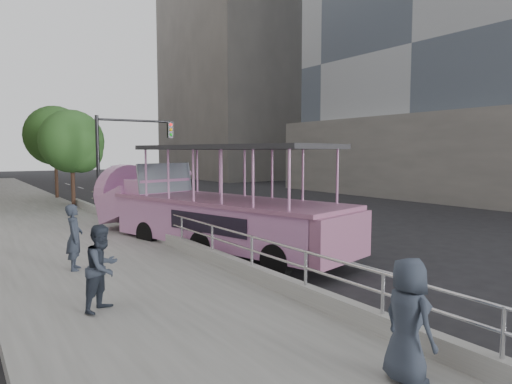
{
  "coord_description": "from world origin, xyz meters",
  "views": [
    {
      "loc": [
        -9.0,
        -11.0,
        3.36
      ],
      "look_at": [
        -0.17,
        2.26,
        1.96
      ],
      "focal_mm": 32.0,
      "sensor_mm": 36.0,
      "label": 1
    }
  ],
  "objects_px": {
    "duck_boat": "(204,211)",
    "pedestrian_mid": "(102,268)",
    "pedestrian_far": "(408,320)",
    "traffic_signal": "(121,149)",
    "car": "(207,204)",
    "street_tree_far": "(57,138)",
    "pedestrian_near": "(74,237)",
    "parking_sign": "(112,188)",
    "street_tree_near": "(74,144)"
  },
  "relations": [
    {
      "from": "duck_boat",
      "to": "pedestrian_mid",
      "type": "xyz_separation_m",
      "value": [
        -4.82,
        -5.13,
        -0.19
      ]
    },
    {
      "from": "duck_boat",
      "to": "pedestrian_far",
      "type": "bearing_deg",
      "value": -102.33
    },
    {
      "from": "pedestrian_far",
      "to": "pedestrian_mid",
      "type": "bearing_deg",
      "value": 35.77
    },
    {
      "from": "pedestrian_mid",
      "to": "traffic_signal",
      "type": "xyz_separation_m",
      "value": [
        4.98,
        14.69,
        2.36
      ]
    },
    {
      "from": "pedestrian_mid",
      "to": "pedestrian_far",
      "type": "distance_m",
      "value": 5.69
    },
    {
      "from": "car",
      "to": "street_tree_far",
      "type": "distance_m",
      "value": 13.26
    },
    {
      "from": "pedestrian_near",
      "to": "street_tree_far",
      "type": "relative_size",
      "value": 0.27
    },
    {
      "from": "duck_boat",
      "to": "street_tree_far",
      "type": "xyz_separation_m",
      "value": [
        -1.24,
        18.99,
        2.98
      ]
    },
    {
      "from": "traffic_signal",
      "to": "street_tree_far",
      "type": "xyz_separation_m",
      "value": [
        -1.4,
        9.43,
        0.81
      ]
    },
    {
      "from": "car",
      "to": "pedestrian_far",
      "type": "distance_m",
      "value": 18.59
    },
    {
      "from": "traffic_signal",
      "to": "pedestrian_far",
      "type": "bearing_deg",
      "value": -96.89
    },
    {
      "from": "parking_sign",
      "to": "pedestrian_near",
      "type": "bearing_deg",
      "value": -111.87
    },
    {
      "from": "pedestrian_mid",
      "to": "street_tree_near",
      "type": "bearing_deg",
      "value": 41.35
    },
    {
      "from": "pedestrian_far",
      "to": "street_tree_near",
      "type": "xyz_separation_m",
      "value": [
        0.79,
        23.18,
        2.68
      ]
    },
    {
      "from": "pedestrian_near",
      "to": "parking_sign",
      "type": "xyz_separation_m",
      "value": [
        3.49,
        8.68,
        0.57
      ]
    },
    {
      "from": "duck_boat",
      "to": "street_tree_far",
      "type": "bearing_deg",
      "value": 93.73
    },
    {
      "from": "duck_boat",
      "to": "street_tree_far",
      "type": "distance_m",
      "value": 19.26
    },
    {
      "from": "pedestrian_far",
      "to": "car",
      "type": "bearing_deg",
      "value": -10.72
    },
    {
      "from": "street_tree_near",
      "to": "traffic_signal",
      "type": "bearing_deg",
      "value": -65.02
    },
    {
      "from": "pedestrian_near",
      "to": "pedestrian_mid",
      "type": "relative_size",
      "value": 1.02
    },
    {
      "from": "pedestrian_mid",
      "to": "street_tree_far",
      "type": "bearing_deg",
      "value": 43.48
    },
    {
      "from": "duck_boat",
      "to": "pedestrian_near",
      "type": "height_order",
      "value": "duck_boat"
    },
    {
      "from": "pedestrian_near",
      "to": "street_tree_far",
      "type": "distance_m",
      "value": 21.12
    },
    {
      "from": "duck_boat",
      "to": "pedestrian_far",
      "type": "xyz_separation_m",
      "value": [
        -2.23,
        -10.19,
        -0.19
      ]
    },
    {
      "from": "pedestrian_near",
      "to": "pedestrian_mid",
      "type": "bearing_deg",
      "value": -164.83
    },
    {
      "from": "pedestrian_far",
      "to": "duck_boat",
      "type": "bearing_deg",
      "value": -3.7
    },
    {
      "from": "duck_boat",
      "to": "parking_sign",
      "type": "bearing_deg",
      "value": 98.91
    },
    {
      "from": "pedestrian_mid",
      "to": "street_tree_far",
      "type": "distance_m",
      "value": 24.59
    },
    {
      "from": "duck_boat",
      "to": "traffic_signal",
      "type": "xyz_separation_m",
      "value": [
        0.16,
        9.56,
        2.17
      ]
    },
    {
      "from": "pedestrian_near",
      "to": "traffic_signal",
      "type": "bearing_deg",
      "value": -4.08
    },
    {
      "from": "duck_boat",
      "to": "car",
      "type": "bearing_deg",
      "value": 61.83
    },
    {
      "from": "duck_boat",
      "to": "pedestrian_mid",
      "type": "bearing_deg",
      "value": -133.24
    },
    {
      "from": "car",
      "to": "pedestrian_mid",
      "type": "relative_size",
      "value": 2.17
    },
    {
      "from": "pedestrian_mid",
      "to": "pedestrian_far",
      "type": "height_order",
      "value": "pedestrian_far"
    },
    {
      "from": "street_tree_near",
      "to": "street_tree_far",
      "type": "relative_size",
      "value": 0.89
    },
    {
      "from": "duck_boat",
      "to": "street_tree_near",
      "type": "height_order",
      "value": "street_tree_near"
    },
    {
      "from": "pedestrian_mid",
      "to": "traffic_signal",
      "type": "height_order",
      "value": "traffic_signal"
    },
    {
      "from": "street_tree_near",
      "to": "street_tree_far",
      "type": "height_order",
      "value": "street_tree_far"
    },
    {
      "from": "pedestrian_near",
      "to": "parking_sign",
      "type": "height_order",
      "value": "parking_sign"
    },
    {
      "from": "pedestrian_mid",
      "to": "street_tree_far",
      "type": "xyz_separation_m",
      "value": [
        3.59,
        24.12,
        3.17
      ]
    },
    {
      "from": "pedestrian_mid",
      "to": "pedestrian_far",
      "type": "xyz_separation_m",
      "value": [
        2.6,
        -5.07,
        0.0
      ]
    },
    {
      "from": "duck_boat",
      "to": "traffic_signal",
      "type": "relative_size",
      "value": 2.13
    },
    {
      "from": "pedestrian_near",
      "to": "street_tree_near",
      "type": "relative_size",
      "value": 0.3
    },
    {
      "from": "parking_sign",
      "to": "street_tree_far",
      "type": "height_order",
      "value": "street_tree_far"
    },
    {
      "from": "street_tree_near",
      "to": "parking_sign",
      "type": "bearing_deg",
      "value": -86.81
    },
    {
      "from": "pedestrian_mid",
      "to": "street_tree_near",
      "type": "xyz_separation_m",
      "value": [
        3.39,
        18.12,
        2.68
      ]
    },
    {
      "from": "street_tree_far",
      "to": "pedestrian_far",
      "type": "bearing_deg",
      "value": -91.95
    },
    {
      "from": "traffic_signal",
      "to": "street_tree_near",
      "type": "height_order",
      "value": "street_tree_near"
    },
    {
      "from": "street_tree_near",
      "to": "pedestrian_far",
      "type": "bearing_deg",
      "value": -91.95
    },
    {
      "from": "duck_boat",
      "to": "pedestrian_mid",
      "type": "height_order",
      "value": "duck_boat"
    }
  ]
}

